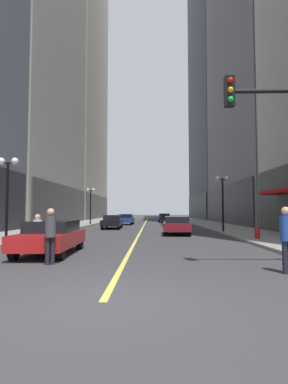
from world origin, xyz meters
The scene contains 18 objects.
ground_plane centered at (0.00, 35.00, 0.00)m, with size 200.00×200.00×0.00m, color #38383A.
sidewalk_left centered at (-8.25, 35.00, 0.07)m, with size 4.50×78.00×0.15m, color gray.
sidewalk_right centered at (8.25, 35.00, 0.07)m, with size 4.50×78.00×0.15m, color gray.
lane_centre_stripe centered at (0.00, 35.00, 0.00)m, with size 0.16×70.00×0.01m, color #E5D64C.
building_left_far centered at (-16.58, 60.00, 40.17)m, with size 12.34×26.00×80.52m.
building_right_far centered at (15.92, 60.00, 33.55)m, with size 11.02×26.00×67.30m.
car_red centered at (-3.08, 6.46, 0.72)m, with size 1.98×4.53×1.32m.
car_maroon centered at (2.74, 16.81, 0.72)m, with size 2.09×4.64×1.32m.
car_black centered at (-2.89, 24.21, 0.72)m, with size 1.89×4.84×1.32m.
car_blue centered at (-2.30, 33.19, 0.72)m, with size 1.92×4.20×1.32m.
car_navy centered at (2.96, 43.04, 0.72)m, with size 2.04×4.19×1.32m.
pedestrian_in_blue_hoodie centered at (4.63, 2.78, 1.07)m, with size 0.46×0.46×1.83m.
pedestrian_with_orange_bag centered at (-2.33, 4.01, 1.05)m, with size 0.46×0.46×1.80m.
pedestrian_in_white_shirt centered at (-3.43, 5.84, 0.92)m, with size 0.47×0.47×1.59m.
street_lamp_left_near centered at (-6.40, 9.59, 3.26)m, with size 1.06×0.36×4.43m.
street_lamp_left_far centered at (-6.40, 31.09, 3.26)m, with size 1.06×0.36×4.43m.
street_lamp_right_mid centered at (6.40, 18.04, 3.26)m, with size 1.06×0.36×4.43m.
fire_hydrant_right centered at (6.90, 11.86, 0.40)m, with size 0.28×0.28×0.80m, color red.
Camera 1 is at (0.92, -5.89, 1.71)m, focal length 28.98 mm.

